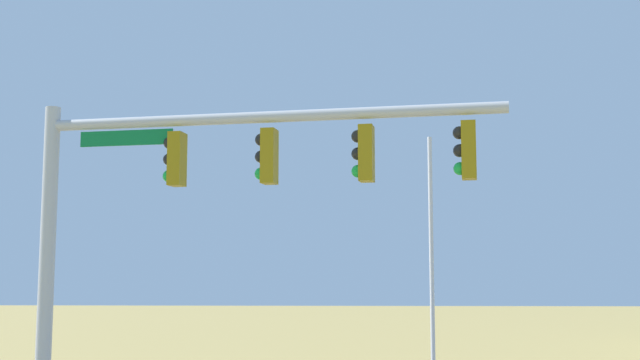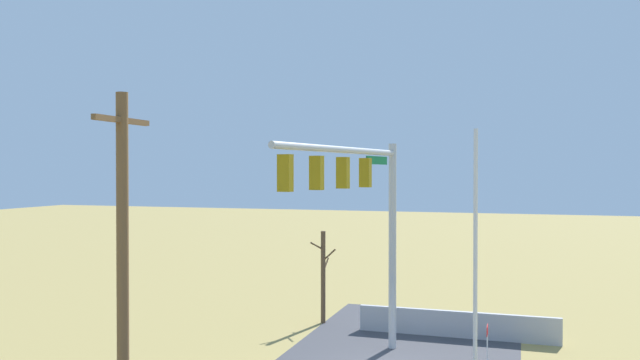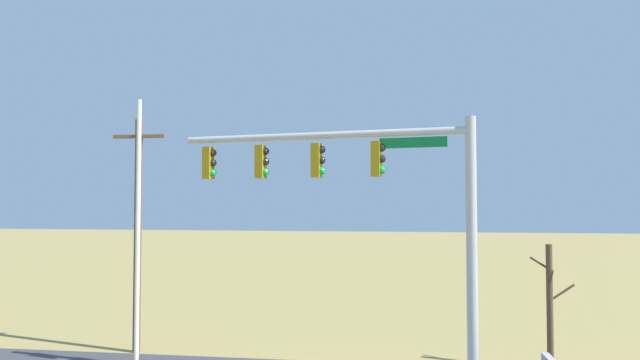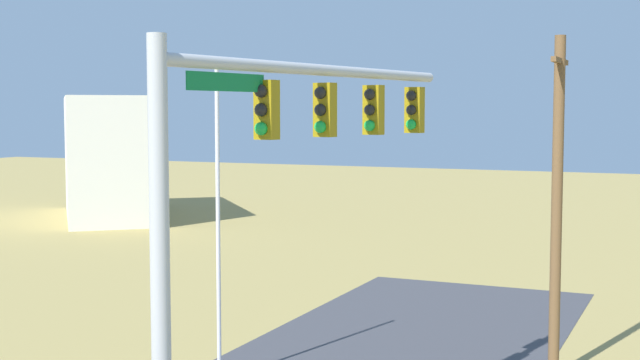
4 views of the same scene
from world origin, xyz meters
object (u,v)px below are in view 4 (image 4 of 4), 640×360
at_px(utility_pole, 557,202).
at_px(distant_building, 111,157).
at_px(flagpole, 218,225).
at_px(signal_mast, 273,168).

xyz_separation_m(utility_pole, distant_building, (-21.60, -29.46, -0.63)).
bearing_deg(distant_building, flagpole, -179.12).
bearing_deg(flagpole, utility_pole, 116.26).
height_order(flagpole, distant_building, flagpole).
xyz_separation_m(signal_mast, flagpole, (-4.77, -3.88, -1.73)).
relative_size(flagpole, utility_pole, 0.91).
bearing_deg(utility_pole, flagpole, -63.74).
bearing_deg(distant_building, signal_mast, -179.49).
distance_m(signal_mast, utility_pole, 9.02).
bearing_deg(flagpole, distant_building, -138.44).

